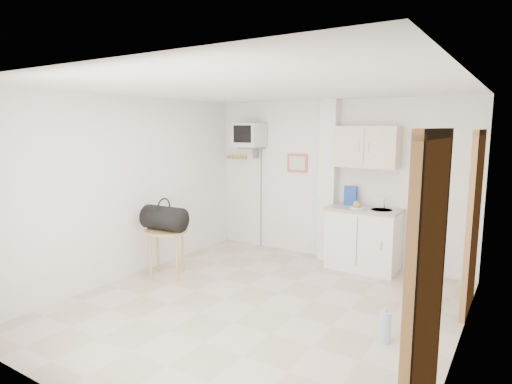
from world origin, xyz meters
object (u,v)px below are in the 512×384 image
Objects in this scene: round_table at (166,236)px; water_bottle at (385,327)px; duffel_bag at (164,218)px; crt_television at (250,136)px.

water_bottle is at bearing -4.43° from round_table.
round_table is 0.27m from duffel_bag.
duffel_bag is at bearing -95.95° from crt_television.
crt_television is 2.28m from round_table.
duffel_bag is at bearing -78.70° from round_table.
crt_television is 6.11× the size of water_bottle.
round_table reaches higher than water_bottle.
crt_television is 3.42× the size of duffel_bag.
round_table is at bearing -96.30° from crt_television.
duffel_bag is (0.01, -0.04, 0.27)m from round_table.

